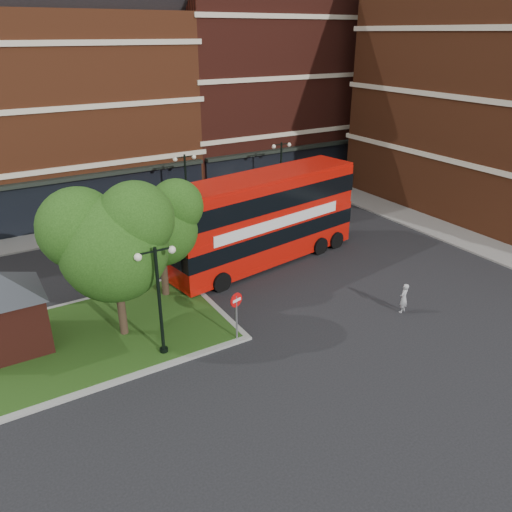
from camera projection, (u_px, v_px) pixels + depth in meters
ground at (274, 321)px, 23.89m from camera, size 120.00×120.00×0.00m
pavement_far at (152, 219)px, 36.75m from camera, size 44.00×3.00×0.12m
pavement_side at (465, 239)px, 33.19m from camera, size 3.00×28.00×0.12m
terrace_far_left at (2, 118)px, 35.99m from camera, size 26.00×12.00×14.00m
terrace_far_right at (261, 87)px, 45.94m from camera, size 18.00×12.00×16.00m
traffic_island at (89, 338)px, 22.44m from camera, size 12.60×7.60×0.15m
kiosk at (3, 302)px, 20.89m from camera, size 6.51×6.51×3.60m
tree_island_west at (110, 238)px, 20.83m from camera, size 5.40×4.71×7.21m
tree_island_east at (158, 220)px, 24.42m from camera, size 4.46×3.90×6.29m
lamp_island at (159, 296)px, 20.30m from camera, size 1.72×0.36×5.00m
lamp_far_left at (186, 185)px, 34.99m from camera, size 1.72×0.36×5.00m
lamp_far_right at (281, 170)px, 38.76m from camera, size 1.72×0.36×5.00m
bus at (264, 213)px, 28.90m from camera, size 12.56×4.67×4.69m
woman at (404, 298)px, 24.39m from camera, size 0.65×0.52×1.54m
car_silver at (154, 217)px, 35.08m from camera, size 4.67×2.14×1.55m
car_white at (275, 197)px, 39.38m from camera, size 4.38×1.59×1.44m
no_entry_sign at (236, 307)px, 21.71m from camera, size 0.65×0.23×2.41m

